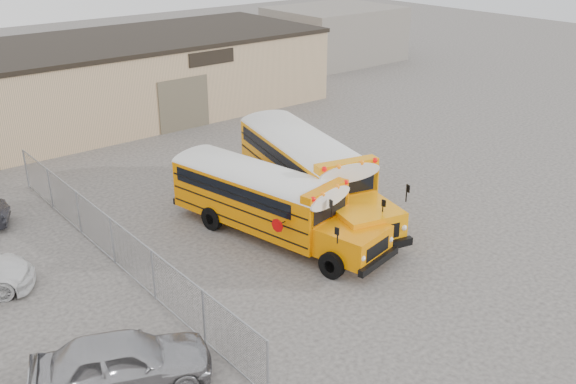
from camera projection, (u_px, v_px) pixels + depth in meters
ground at (298, 244)px, 24.18m from camera, size 120.00×120.00×0.00m
warehouse at (80, 83)px, 37.51m from camera, size 30.20×10.20×4.67m
chainlink_fence at (112, 240)px, 22.49m from camera, size 0.07×18.07×1.81m
distant_building_right at (334, 34)px, 54.31m from camera, size 10.00×8.00×4.40m
school_bus_left at (169, 163)px, 27.62m from camera, size 4.05×9.57×2.72m
school_bus_right at (252, 125)px, 32.06m from camera, size 4.95×10.74×3.05m
tarp_bundle at (378, 224)px, 23.92m from camera, size 1.13×1.13×1.54m
car_silver at (122, 362)px, 16.55m from camera, size 4.95×3.42×1.57m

